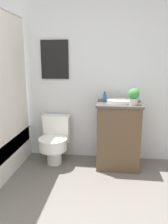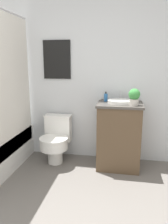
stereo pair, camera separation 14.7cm
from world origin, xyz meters
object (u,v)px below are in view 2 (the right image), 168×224
at_px(sink, 120,101).
at_px(soap_bottle, 106,97).
at_px(toilet, 56,139).
at_px(potted_plant, 134,96).

height_order(sink, soap_bottle, sink).
bearing_deg(toilet, potted_plant, -5.49).
relative_size(toilet, sink, 1.81).
xyz_separation_m(sink, potted_plant, (0.17, -0.12, 0.09)).
bearing_deg(sink, toilet, -178.44).
relative_size(soap_bottle, potted_plant, 0.63).
xyz_separation_m(soap_bottle, potted_plant, (0.36, -0.21, 0.06)).
bearing_deg(sink, soap_bottle, 155.56).
bearing_deg(soap_bottle, sink, -24.44).
xyz_separation_m(sink, soap_bottle, (-0.19, 0.09, 0.03)).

